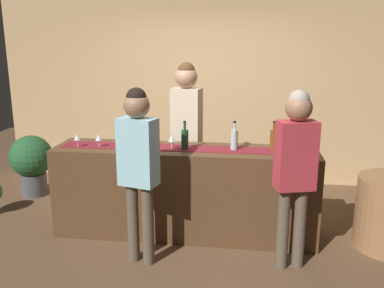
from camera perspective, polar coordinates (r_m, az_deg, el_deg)
ground_plane at (r=4.72m, az=-0.99°, el=-11.99°), size 10.00×10.00×0.00m
back_wall at (r=6.15m, az=1.64°, el=8.28°), size 6.00×0.12×2.90m
bar_counter at (r=4.53m, az=-1.01°, el=-6.51°), size 2.77×0.60×0.96m
counter_runner_cloth at (r=4.38m, az=-1.04°, el=-0.56°), size 2.63×0.28×0.01m
wine_bottle_green at (r=4.30m, az=-0.99°, el=0.69°), size 0.07×0.07×0.30m
wine_bottle_amber at (r=4.37m, az=11.05°, el=0.63°), size 0.07×0.07×0.30m
wine_bottle_clear at (r=4.32m, az=5.77°, el=0.66°), size 0.07×0.07×0.30m
wine_glass_near_customer at (r=4.56m, az=-15.38°, el=0.86°), size 0.07×0.07×0.14m
wine_glass_mid_counter at (r=4.50m, az=-12.61°, el=0.84°), size 0.07×0.07×0.14m
wine_glass_far_end at (r=4.34m, az=-2.79°, el=0.69°), size 0.07×0.07×0.14m
bartender at (r=4.91m, az=-0.75°, el=3.21°), size 0.37×0.26×1.82m
customer_sipping at (r=3.80m, az=13.91°, el=-2.40°), size 0.38×0.28×1.66m
customer_browsing at (r=3.81m, az=-7.33°, el=-1.96°), size 0.38×0.28×1.67m
potted_plant_tall at (r=6.04m, az=-21.02°, el=-2.18°), size 0.57×0.57×0.83m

